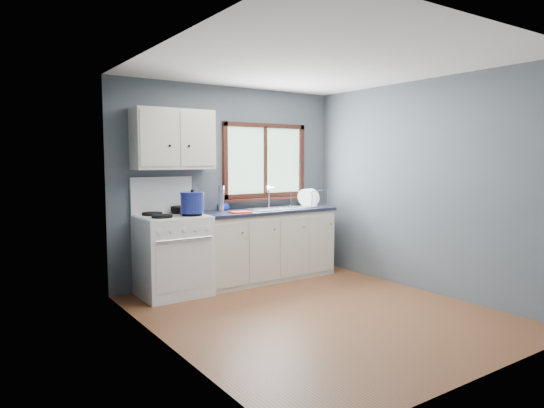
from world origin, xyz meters
TOP-DOWN VIEW (x-y plane):
  - floor at (0.00, 0.00)m, footprint 3.20×3.60m
  - ceiling at (0.00, 0.00)m, footprint 3.20×3.60m
  - wall_back at (0.00, 1.81)m, footprint 3.20×0.02m
  - wall_front at (0.00, -1.81)m, footprint 3.20×0.02m
  - wall_left at (-1.61, 0.00)m, footprint 0.02×3.60m
  - wall_right at (1.61, 0.00)m, footprint 0.02×3.60m
  - gas_range at (-0.95, 1.47)m, footprint 0.76×0.69m
  - base_cabinets at (0.36, 1.49)m, footprint 1.85×0.60m
  - countertop at (0.36, 1.49)m, footprint 1.89×0.64m
  - sink at (0.54, 1.49)m, footprint 0.84×0.46m
  - window at (0.54, 1.77)m, footprint 1.36×0.10m
  - upper_cabinets at (-0.85, 1.63)m, footprint 0.95×0.35m
  - skillet at (-0.77, 1.61)m, footprint 0.40×0.32m
  - stockpot at (-0.77, 1.30)m, footprint 0.36×0.36m
  - utensil_crock at (-0.57, 1.63)m, footprint 0.16×0.16m
  - thermos at (-0.25, 1.57)m, footprint 0.08×0.08m
  - soap_bottle at (-0.13, 1.65)m, footprint 0.11×0.11m
  - dish_towel at (-0.13, 1.31)m, footprint 0.26×0.21m
  - dish_rack at (1.09, 1.51)m, footprint 0.56×0.50m

SIDE VIEW (x-z plane):
  - floor at x=0.00m, z-range -0.02..0.00m
  - base_cabinets at x=0.36m, z-range -0.03..0.85m
  - gas_range at x=-0.95m, z-range -0.19..1.17m
  - sink at x=0.54m, z-range 0.64..1.08m
  - countertop at x=0.36m, z-range 0.88..0.92m
  - dish_towel at x=-0.13m, z-range 0.92..0.94m
  - dish_rack at x=1.09m, z-range 0.86..1.10m
  - skillet at x=-0.77m, z-range 0.96..1.01m
  - utensil_crock at x=-0.57m, z-range 0.81..1.19m
  - soap_bottle at x=-0.13m, z-range 0.92..1.17m
  - thermos at x=-0.25m, z-range 0.92..1.24m
  - stockpot at x=-0.77m, z-range 0.95..1.22m
  - wall_back at x=0.00m, z-range 0.00..2.50m
  - wall_front at x=0.00m, z-range 0.00..2.50m
  - wall_left at x=-1.61m, z-range 0.00..2.50m
  - wall_right at x=1.61m, z-range 0.00..2.50m
  - window at x=0.54m, z-range 0.96..1.99m
  - upper_cabinets at x=-0.85m, z-range 1.45..2.15m
  - ceiling at x=0.00m, z-range 2.50..2.52m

